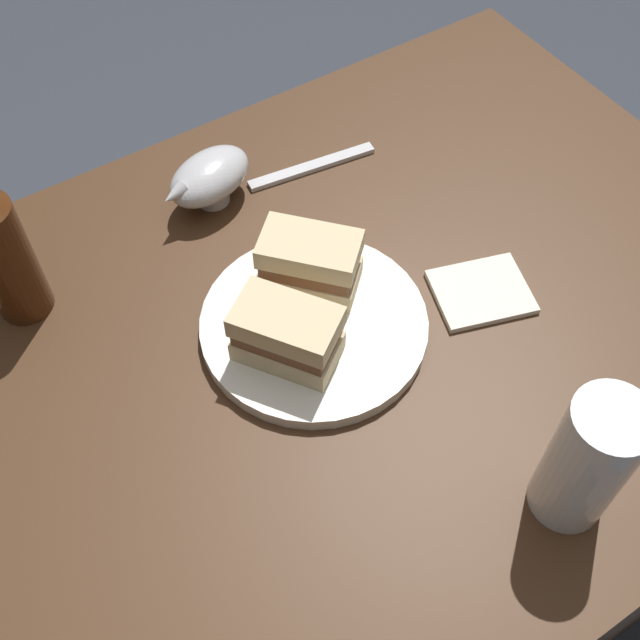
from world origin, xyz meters
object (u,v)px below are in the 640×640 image
object	(u,v)px
sandwich_half_left	(310,263)
napkin	(481,292)
pint_glass	(584,467)
fork	(312,167)
plate	(316,324)
sandwich_half_right	(286,333)
gravy_boat	(207,178)

from	to	relation	value
sandwich_half_left	napkin	size ratio (longest dim) A/B	1.14
pint_glass	fork	world-z (taller)	pint_glass
plate	sandwich_half_left	bearing A→B (deg)	-115.18
sandwich_half_right	napkin	size ratio (longest dim) A/B	1.16
sandwich_half_right	napkin	bearing A→B (deg)	169.63
plate	pint_glass	bearing A→B (deg)	107.40
sandwich_half_left	plate	bearing A→B (deg)	64.82
gravy_boat	sandwich_half_right	bearing A→B (deg)	80.68
napkin	fork	bearing A→B (deg)	-79.10
plate	pint_glass	distance (m)	0.33
plate	gravy_boat	bearing A→B (deg)	-88.42
plate	sandwich_half_left	distance (m)	0.07
sandwich_half_left	gravy_boat	bearing A→B (deg)	-81.45
pint_glass	gravy_boat	world-z (taller)	pint_glass
plate	sandwich_half_right	bearing A→B (deg)	20.85
sandwich_half_right	fork	bearing A→B (deg)	-127.41
pint_glass	gravy_boat	bearing A→B (deg)	-79.41
sandwich_half_right	pint_glass	xyz separation A→B (m)	(-0.15, 0.29, 0.02)
pint_glass	napkin	world-z (taller)	pint_glass
plate	fork	world-z (taller)	plate
plate	sandwich_half_right	xyz separation A→B (m)	(0.05, 0.02, 0.04)
sandwich_half_left	gravy_boat	distance (m)	0.20
plate	sandwich_half_right	world-z (taller)	sandwich_half_right
plate	fork	bearing A→B (deg)	-121.25
sandwich_half_left	pint_glass	bearing A→B (deg)	101.69
sandwich_half_right	fork	size ratio (longest dim) A/B	0.71
pint_glass	napkin	size ratio (longest dim) A/B	1.54
sandwich_half_right	sandwich_half_left	bearing A→B (deg)	-137.16
pint_glass	gravy_boat	xyz separation A→B (m)	(0.10, -0.55, -0.03)
plate	sandwich_half_left	xyz separation A→B (m)	(-0.02, -0.05, 0.05)
gravy_boat	napkin	distance (m)	0.37
gravy_boat	fork	bearing A→B (deg)	171.88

